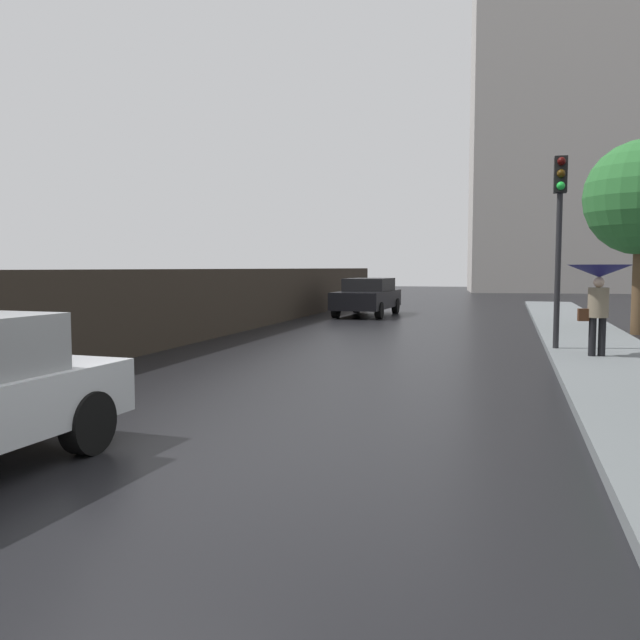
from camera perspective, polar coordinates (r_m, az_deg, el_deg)
ground at (r=6.18m, az=-16.31°, el=-13.02°), size 120.00×120.00×0.00m
car_black_mid_road at (r=25.44m, az=4.16°, el=2.10°), size 1.96×4.63×1.44m
pedestrian_with_umbrella_far at (r=13.71m, az=23.05°, el=3.09°), size 1.18×1.18×1.77m
traffic_light at (r=14.76m, az=20.07°, el=8.54°), size 0.26×0.39×4.02m
distant_tower at (r=54.43m, az=20.89°, el=15.82°), size 14.93×8.12×25.49m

